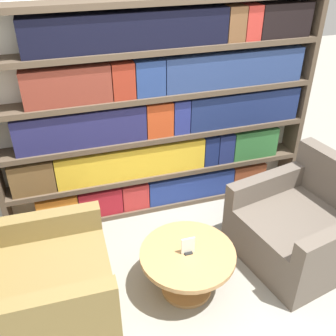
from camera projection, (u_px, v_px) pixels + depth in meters
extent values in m
plane|color=gray|center=(212.00, 313.00, 3.02)|extent=(14.00, 14.00, 0.00)
cube|color=silver|center=(155.00, 109.00, 3.76)|extent=(3.03, 0.05, 2.05)
cube|color=brown|center=(298.00, 97.00, 4.03)|extent=(0.05, 0.30, 2.05)
cube|color=brown|center=(159.00, 200.00, 4.19)|extent=(2.93, 0.30, 0.05)
cube|color=brown|center=(159.00, 170.00, 3.99)|extent=(2.93, 0.30, 0.05)
cube|color=brown|center=(158.00, 134.00, 3.77)|extent=(2.93, 0.30, 0.05)
cube|color=brown|center=(158.00, 94.00, 3.55)|extent=(2.93, 0.30, 0.05)
cube|color=brown|center=(157.00, 48.00, 3.33)|extent=(2.93, 0.30, 0.05)
cube|color=brown|center=(156.00, 0.00, 3.12)|extent=(2.93, 0.30, 0.05)
cube|color=orange|center=(58.00, 207.00, 3.82)|extent=(0.39, 0.20, 0.28)
cube|color=maroon|center=(100.00, 199.00, 3.93)|extent=(0.42, 0.20, 0.28)
cube|color=#B22E2D|center=(134.00, 193.00, 4.01)|extent=(0.26, 0.20, 0.28)
cube|color=navy|center=(190.00, 183.00, 4.16)|extent=(0.93, 0.20, 0.28)
cube|color=brown|center=(246.00, 173.00, 4.33)|extent=(0.37, 0.20, 0.28)
cube|color=brown|center=(32.00, 176.00, 3.57)|extent=(0.39, 0.20, 0.31)
cube|color=gold|center=(132.00, 160.00, 3.80)|extent=(1.44, 0.20, 0.31)
cube|color=navy|center=(209.00, 148.00, 4.00)|extent=(0.15, 0.20, 0.31)
cube|color=navy|center=(223.00, 146.00, 4.04)|extent=(0.16, 0.20, 0.31)
cube|color=#306E35|center=(253.00, 141.00, 4.12)|extent=(0.49, 0.20, 0.31)
cube|color=navy|center=(81.00, 128.00, 3.47)|extent=(1.15, 0.20, 0.33)
cube|color=#B7401C|center=(158.00, 117.00, 3.64)|extent=(0.25, 0.20, 0.33)
cube|color=navy|center=(179.00, 115.00, 3.69)|extent=(0.15, 0.20, 0.33)
cube|color=navy|center=(242.00, 106.00, 3.86)|extent=(1.13, 0.20, 0.33)
cube|color=brown|center=(67.00, 85.00, 3.23)|extent=(0.72, 0.20, 0.31)
cube|color=maroon|center=(122.00, 79.00, 3.35)|extent=(0.19, 0.20, 0.31)
cube|color=navy|center=(149.00, 76.00, 3.41)|extent=(0.26, 0.20, 0.31)
cube|color=navy|center=(233.00, 68.00, 3.61)|extent=(1.33, 0.20, 0.31)
cube|color=black|center=(128.00, 30.00, 3.15)|extent=(1.69, 0.20, 0.29)
cube|color=brown|center=(233.00, 23.00, 3.38)|extent=(0.16, 0.20, 0.29)
cube|color=#B63129|center=(250.00, 21.00, 3.42)|extent=(0.14, 0.20, 0.29)
cube|color=black|center=(282.00, 19.00, 3.50)|extent=(0.48, 0.20, 0.29)
cube|color=olive|center=(48.00, 293.00, 2.92)|extent=(0.96, 0.95, 0.42)
cube|color=olive|center=(54.00, 307.00, 2.44)|extent=(0.81, 0.13, 0.21)
cube|color=olive|center=(49.00, 224.00, 3.10)|extent=(0.81, 0.13, 0.21)
cube|color=brown|center=(298.00, 236.00, 3.45)|extent=(1.12, 1.11, 0.42)
cube|color=brown|center=(265.00, 185.00, 3.55)|extent=(0.81, 0.28, 0.21)
cylinder|color=#AD7F4C|center=(187.00, 273.00, 3.13)|extent=(0.13, 0.13, 0.37)
cylinder|color=#AD7F4C|center=(186.00, 287.00, 3.22)|extent=(0.41, 0.41, 0.03)
cylinder|color=#AD7F4C|center=(188.00, 254.00, 3.02)|extent=(0.74, 0.74, 0.04)
cube|color=black|center=(188.00, 252.00, 3.00)|extent=(0.06, 0.06, 0.01)
cube|color=silver|center=(188.00, 246.00, 2.97)|extent=(0.11, 0.01, 0.14)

